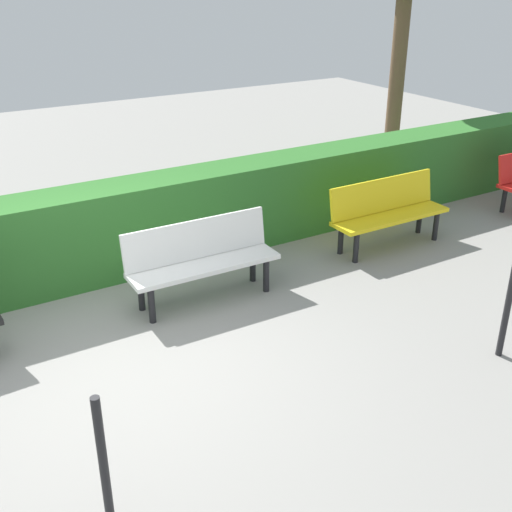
{
  "coord_description": "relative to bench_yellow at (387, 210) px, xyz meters",
  "views": [
    {
      "loc": [
        1.29,
        4.72,
        3.3
      ],
      "look_at": [
        -1.79,
        -0.38,
        0.55
      ],
      "focal_mm": 44.03,
      "sensor_mm": 36.0,
      "label": 1
    }
  ],
  "objects": [
    {
      "name": "ground_plane",
      "position": [
        4.03,
        0.84,
        -0.48
      ],
      "size": [
        23.89,
        23.89,
        0.0
      ],
      "primitive_type": "plane",
      "color": "gray"
    },
    {
      "name": "bench_yellow",
      "position": [
        0.0,
        0.0,
        0.0
      ],
      "size": [
        1.64,
        0.46,
        0.86
      ],
      "rotation": [
        0.0,
        0.0,
        -0.0
      ],
      "color": "yellow",
      "rests_on": "ground_plane"
    },
    {
      "name": "bench_white",
      "position": [
        2.68,
        0.06,
        0.0
      ],
      "size": [
        1.66,
        0.48,
        0.86
      ],
      "rotation": [
        0.0,
        0.0,
        -0.02
      ],
      "color": "white",
      "rests_on": "ground_plane"
    },
    {
      "name": "hedge_row",
      "position": [
        2.79,
        -1.02,
        0.05
      ],
      "size": [
        19.89,
        0.63,
        1.07
      ],
      "primitive_type": "cube",
      "color": "#2D6B28",
      "rests_on": "ground_plane"
    },
    {
      "name": "railing_post_mid",
      "position": [
        0.81,
        2.5,
        0.02
      ],
      "size": [
        0.06,
        0.06,
        1.0
      ],
      "primitive_type": "cylinder",
      "color": "black",
      "rests_on": "ground_plane"
    },
    {
      "name": "railing_post_far",
      "position": [
        4.58,
        2.5,
        0.02
      ],
      "size": [
        0.06,
        0.06,
        1.0
      ],
      "primitive_type": "cylinder",
      "color": "black",
      "rests_on": "ground_plane"
    }
  ]
}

